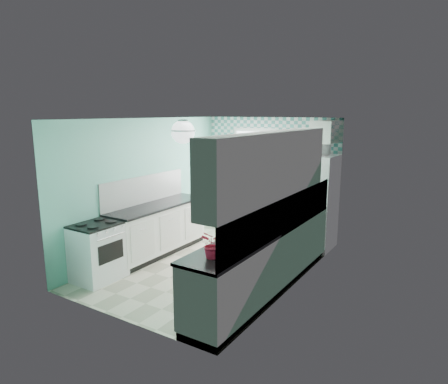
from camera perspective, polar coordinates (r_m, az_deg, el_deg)
The scene contains 26 objects.
floor at distance 7.07m, azimuth -1.44°, elevation -10.37°, with size 3.00×4.40×0.02m, color beige.
ceiling at distance 6.57m, azimuth -1.55°, elevation 10.52°, with size 3.00×4.40×0.02m, color white.
wall_back at distance 8.60m, azimuth 6.67°, elevation 2.22°, with size 3.00×0.02×2.50m, color #6EC4AD.
wall_front at distance 5.07m, azimuth -15.49°, elevation -4.59°, with size 3.00×0.02×2.50m, color #6EC4AD.
wall_left at distance 7.63m, azimuth -10.99°, elevation 0.91°, with size 0.02×4.40×2.50m, color #6EC4AD.
wall_right at distance 6.02m, azimuth 10.57°, elevation -1.85°, with size 0.02×4.40×2.50m, color #6EC4AD.
accent_wall at distance 8.58m, azimuth 6.61°, elevation 2.20°, with size 3.00×0.01×2.50m, color teal.
window at distance 8.67m, azimuth 4.48°, elevation 4.33°, with size 1.04×0.05×1.44m.
backsplash_right at distance 5.68m, azimuth 8.85°, elevation -3.16°, with size 0.02×3.60×0.51m, color white.
backsplash_left at distance 7.57m, azimuth -11.24°, elevation 0.40°, with size 0.02×2.15×0.51m, color white.
upper_cabinets_right at distance 5.43m, azimuth 6.76°, elevation 3.81°, with size 0.33×3.20×0.90m, color white.
upper_cabinet_fridge at distance 7.67m, azimuth 14.48°, elevation 8.35°, with size 0.40×0.74×0.40m, color white.
ceiling_light at distance 5.92m, azimuth -5.88°, elevation 8.56°, with size 0.34×0.34×0.35m.
base_cabinets_right at distance 6.02m, azimuth 6.08°, elevation -9.69°, with size 0.60×3.60×0.90m, color white.
countertop_right at distance 5.88m, azimuth 6.05°, elevation -5.38°, with size 0.63×3.60×0.04m, color black.
base_cabinets_left at distance 7.56m, azimuth -9.42°, elevation -5.37°, with size 0.60×2.15×0.90m, color white.
countertop_left at distance 7.43m, azimuth -9.45°, elevation -1.92°, with size 0.63×2.15×0.04m, color black.
fridge at distance 7.89m, azimuth 12.65°, elevation -1.36°, with size 0.79×0.78×1.81m.
stove at distance 6.62m, azimuth -17.56°, elevation -8.02°, with size 0.60×0.74×0.89m.
sink at distance 6.87m, azimuth 10.37°, elevation -2.94°, with size 0.49×0.41×0.53m.
rug at distance 7.03m, azimuth -0.55°, elevation -10.31°, with size 0.68×0.97×0.02m, color maroon.
dish_towel at distance 7.22m, azimuth 8.28°, elevation -5.89°, with size 0.01×0.22×0.33m, color #56A59A.
fruit_bowl at distance 4.96m, azimuth 0.74°, elevation -7.88°, with size 0.25×0.25×0.06m, color white.
potted_plant at distance 4.64m, azimuth -1.56°, elevation -7.54°, with size 0.30×0.26×0.33m, color red.
soap_bottle at distance 6.87m, azimuth 10.90°, elevation -1.99°, with size 0.09×0.10×0.21m, color #8FA7B6.
microwave at distance 7.74m, azimuth 12.99°, elevation 6.20°, with size 0.50×0.34×0.28m, color white.
Camera 1 is at (3.63, -5.47, 2.61)m, focal length 32.00 mm.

